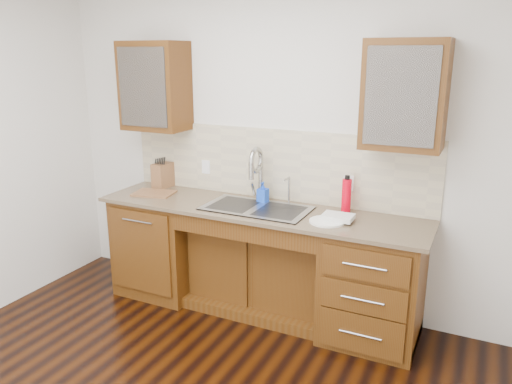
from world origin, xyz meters
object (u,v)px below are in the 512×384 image
at_px(cutting_board, 154,193).
at_px(soap_bottle, 263,192).
at_px(plate, 327,221).
at_px(water_bottle, 346,196).
at_px(knife_block, 163,175).

bearing_deg(cutting_board, soap_bottle, 10.73).
bearing_deg(plate, water_bottle, 77.04).
bearing_deg(soap_bottle, plate, -16.87).
bearing_deg(plate, cutting_board, 177.46).
distance_m(plate, cutting_board, 1.60).
bearing_deg(cutting_board, plate, -2.54).
bearing_deg(soap_bottle, cutting_board, -164.27).
distance_m(knife_block, cutting_board, 0.27).
xyz_separation_m(plate, knife_block, (-1.67, 0.31, 0.10)).
bearing_deg(cutting_board, knife_block, 105.95).
relative_size(soap_bottle, plate, 0.67).
relative_size(plate, knife_block, 1.17).
bearing_deg(water_bottle, knife_block, 178.73).
bearing_deg(knife_block, water_bottle, 4.14).
xyz_separation_m(soap_bottle, water_bottle, (0.70, 0.02, 0.05)).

